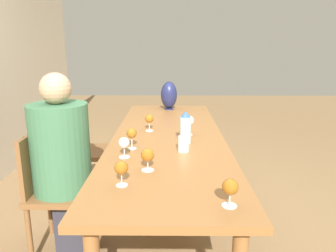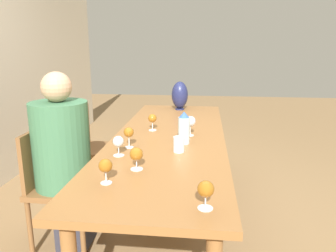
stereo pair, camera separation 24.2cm
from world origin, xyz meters
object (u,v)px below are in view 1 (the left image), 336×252
(vase, at_px, (169,95))
(wine_glass_5, at_px, (148,155))
(wine_glass_0, at_px, (149,119))
(person_near, at_px, (64,161))
(water_bottle, at_px, (185,128))
(water_tumbler, at_px, (183,144))
(wine_glass_2, at_px, (189,121))
(wine_glass_3, at_px, (124,143))
(chair_near, at_px, (55,187))
(wine_glass_1, at_px, (132,134))
(wine_glass_4, at_px, (121,168))
(wine_glass_6, at_px, (230,187))

(vase, bearing_deg, wine_glass_5, 176.51)
(wine_glass_0, bearing_deg, person_near, 129.62)
(wine_glass_5, bearing_deg, water_bottle, -23.88)
(vase, height_order, wine_glass_5, vase)
(water_tumbler, bearing_deg, wine_glass_2, -8.00)
(wine_glass_0, relative_size, wine_glass_2, 0.89)
(wine_glass_2, height_order, wine_glass_3, wine_glass_2)
(chair_near, distance_m, person_near, 0.21)
(water_bottle, bearing_deg, wine_glass_3, 127.99)
(wine_glass_0, height_order, wine_glass_5, wine_glass_0)
(wine_glass_3, height_order, chair_near, wine_glass_3)
(wine_glass_5, relative_size, person_near, 0.10)
(vase, distance_m, wine_glass_0, 0.91)
(wine_glass_1, relative_size, wine_glass_4, 1.10)
(person_near, bearing_deg, wine_glass_5, -122.96)
(wine_glass_1, bearing_deg, wine_glass_2, -49.23)
(wine_glass_1, xyz_separation_m, wine_glass_2, (0.35, -0.40, 0.01))
(water_tumbler, distance_m, chair_near, 0.97)
(water_bottle, height_order, wine_glass_2, water_bottle)
(wine_glass_6, xyz_separation_m, chair_near, (0.81, 1.08, -0.38))
(wine_glass_1, xyz_separation_m, wine_glass_4, (-0.59, -0.02, -0.01))
(wine_glass_0, height_order, wine_glass_4, wine_glass_0)
(water_bottle, height_order, wine_glass_1, water_bottle)
(water_tumbler, relative_size, wine_glass_0, 0.75)
(wine_glass_4, height_order, person_near, person_near)
(chair_near, bearing_deg, wine_glass_1, -90.39)
(water_tumbler, bearing_deg, water_bottle, -6.11)
(wine_glass_2, relative_size, wine_glass_5, 1.19)
(vase, bearing_deg, person_near, 152.28)
(water_bottle, bearing_deg, wine_glass_4, 154.41)
(wine_glass_5, bearing_deg, wine_glass_2, -20.04)
(wine_glass_5, bearing_deg, chair_near, 60.21)
(vase, bearing_deg, chair_near, 149.68)
(wine_glass_3, xyz_separation_m, wine_glass_5, (-0.22, -0.16, -0.00))
(water_tumbler, xyz_separation_m, chair_near, (0.06, 0.90, -0.34))
(water_bottle, relative_size, person_near, 0.18)
(wine_glass_5, bearing_deg, wine_glass_4, 150.21)
(vase, distance_m, wine_glass_3, 1.56)
(water_bottle, relative_size, wine_glass_1, 1.62)
(wine_glass_6, bearing_deg, vase, 7.37)
(water_tumbler, bearing_deg, wine_glass_1, 81.09)
(wine_glass_1, height_order, chair_near, wine_glass_1)
(wine_glass_2, bearing_deg, wine_glass_4, 157.72)
(wine_glass_2, relative_size, wine_glass_3, 1.19)
(vase, xyz_separation_m, wine_glass_5, (-1.76, 0.11, -0.07))
(wine_glass_0, xyz_separation_m, wine_glass_1, (-0.47, 0.09, 0.01))
(vase, bearing_deg, wine_glass_1, 170.00)
(water_tumbler, height_order, vase, vase)
(wine_glass_6, distance_m, chair_near, 1.40)
(vase, distance_m, wine_glass_4, 1.97)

